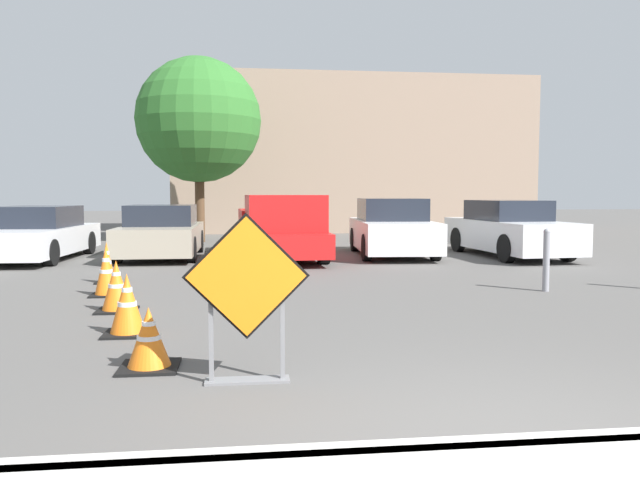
% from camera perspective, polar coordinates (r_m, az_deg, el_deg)
% --- Properties ---
extents(ground_plane, '(96.00, 96.00, 0.00)m').
position_cam_1_polar(ground_plane, '(13.74, 0.44, -2.59)').
color(ground_plane, '#565451').
extents(curb_lip, '(22.05, 0.20, 0.14)m').
position_cam_1_polar(curb_lip, '(4.23, 18.86, -17.70)').
color(curb_lip, beige).
rests_on(curb_lip, ground_plane).
extents(road_closed_sign, '(1.09, 0.20, 1.48)m').
position_cam_1_polar(road_closed_sign, '(5.39, -6.72, -4.66)').
color(road_closed_sign, black).
rests_on(road_closed_sign, ground_plane).
extents(traffic_cone_nearest, '(0.54, 0.54, 0.58)m').
position_cam_1_polar(traffic_cone_nearest, '(6.10, -15.38, -8.72)').
color(traffic_cone_nearest, black).
rests_on(traffic_cone_nearest, ground_plane).
extents(traffic_cone_second, '(0.53, 0.53, 0.72)m').
position_cam_1_polar(traffic_cone_second, '(7.60, -17.21, -5.70)').
color(traffic_cone_second, black).
rests_on(traffic_cone_second, ground_plane).
extents(traffic_cone_third, '(0.53, 0.53, 0.71)m').
position_cam_1_polar(traffic_cone_third, '(9.12, -18.12, -4.08)').
color(traffic_cone_third, black).
rests_on(traffic_cone_third, ground_plane).
extents(traffic_cone_fourth, '(0.49, 0.49, 0.79)m').
position_cam_1_polar(traffic_cone_fourth, '(10.56, -18.97, -2.79)').
color(traffic_cone_fourth, black).
rests_on(traffic_cone_fourth, ground_plane).
extents(traffic_cone_fifth, '(0.40, 0.40, 0.76)m').
position_cam_1_polar(traffic_cone_fifth, '(12.05, -18.92, -2.00)').
color(traffic_cone_fifth, black).
rests_on(traffic_cone_fifth, ground_plane).
extents(parked_car_nearest, '(2.05, 4.71, 1.33)m').
position_cam_1_polar(parked_car_nearest, '(16.99, -24.44, 0.44)').
color(parked_car_nearest, silver).
rests_on(parked_car_nearest, ground_plane).
extents(parked_car_second, '(1.92, 4.18, 1.35)m').
position_cam_1_polar(parked_car_second, '(16.51, -14.28, 0.62)').
color(parked_car_second, '#A39984').
rests_on(parked_car_second, ground_plane).
extents(pickup_truck, '(2.17, 5.46, 1.61)m').
position_cam_1_polar(pickup_truck, '(15.59, -3.62, 0.89)').
color(pickup_truck, red).
rests_on(pickup_truck, ground_plane).
extents(parked_car_third, '(2.12, 4.42, 1.51)m').
position_cam_1_polar(parked_car_third, '(16.60, 6.60, 0.99)').
color(parked_car_third, white).
rests_on(parked_car_third, ground_plane).
extents(parked_car_fourth, '(2.00, 4.76, 1.46)m').
position_cam_1_polar(parked_car_fourth, '(17.05, 16.86, 0.89)').
color(parked_car_fourth, silver).
rests_on(parked_car_fourth, ground_plane).
extents(bollard_nearest, '(0.12, 0.12, 1.06)m').
position_cam_1_polar(bollard_nearest, '(11.10, 19.99, -1.58)').
color(bollard_nearest, gray).
rests_on(bollard_nearest, ground_plane).
extents(building_facade_backdrop, '(15.40, 5.00, 6.63)m').
position_cam_1_polar(building_facade_backdrop, '(28.33, 2.80, 7.64)').
color(building_facade_backdrop, gray).
rests_on(building_facade_backdrop, ground_plane).
extents(street_tree_behind_lot, '(4.19, 4.19, 6.20)m').
position_cam_1_polar(street_tree_behind_lot, '(21.71, -11.04, 10.68)').
color(street_tree_behind_lot, '#513823').
rests_on(street_tree_behind_lot, ground_plane).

